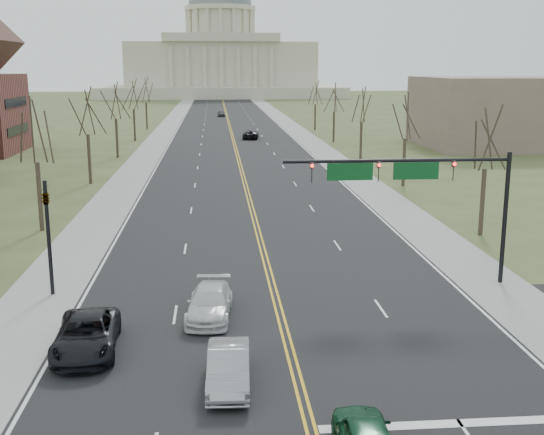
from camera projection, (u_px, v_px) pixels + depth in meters
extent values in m
plane|color=#454D26|center=(307.00, 415.00, 23.19)|extent=(600.00, 600.00, 0.00)
cube|color=black|center=(230.00, 128.00, 130.16)|extent=(20.00, 380.00, 0.01)
cube|color=black|center=(288.00, 344.00, 29.02)|extent=(120.00, 14.00, 0.01)
cube|color=gray|center=(167.00, 128.00, 129.18)|extent=(4.00, 380.00, 0.03)
cube|color=gray|center=(292.00, 127.00, 131.14)|extent=(4.00, 380.00, 0.03)
cube|color=gold|center=(230.00, 128.00, 130.16)|extent=(0.42, 380.00, 0.01)
cube|color=silver|center=(178.00, 128.00, 129.36)|extent=(0.15, 380.00, 0.01)
cube|color=silver|center=(281.00, 127.00, 130.96)|extent=(0.15, 380.00, 0.01)
cube|color=silver|center=(460.00, 423.00, 22.62)|extent=(9.50, 0.50, 0.01)
cube|color=beige|center=(221.00, 91.00, 265.87)|extent=(90.00, 60.00, 4.00)
cube|color=beige|center=(221.00, 64.00, 263.69)|extent=(70.00, 40.00, 16.00)
cube|color=beige|center=(221.00, 37.00, 241.68)|extent=(42.00, 3.00, 3.00)
cylinder|color=beige|center=(220.00, 27.00, 260.63)|extent=(24.00, 24.00, 12.00)
cylinder|color=beige|center=(220.00, 9.00, 259.15)|extent=(27.00, 27.00, 1.60)
ellipsoid|color=slate|center=(220.00, 6.00, 258.97)|extent=(24.00, 24.00, 22.80)
cylinder|color=black|center=(505.00, 218.00, 36.56)|extent=(0.24, 0.24, 7.20)
cylinder|color=black|center=(398.00, 161.00, 35.37)|extent=(12.00, 0.18, 0.18)
imported|color=black|center=(453.00, 170.00, 35.73)|extent=(0.35, 0.40, 1.10)
sphere|color=#FF0C0C|center=(455.00, 164.00, 35.51)|extent=(0.18, 0.18, 0.18)
imported|color=black|center=(378.00, 171.00, 35.41)|extent=(0.35, 0.40, 1.10)
sphere|color=#FF0C0C|center=(379.00, 165.00, 35.18)|extent=(0.18, 0.18, 0.18)
imported|color=black|center=(312.00, 172.00, 35.12)|extent=(0.35, 0.40, 1.10)
sphere|color=#FF0C0C|center=(312.00, 166.00, 34.90)|extent=(0.18, 0.18, 0.18)
cube|color=#0C4C1E|center=(416.00, 171.00, 35.57)|extent=(2.40, 0.12, 0.90)
cube|color=#0C4C1E|center=(350.00, 172.00, 35.28)|extent=(2.40, 0.12, 0.90)
cylinder|color=black|center=(49.00, 239.00, 34.72)|extent=(0.20, 0.20, 6.00)
imported|color=black|center=(46.00, 196.00, 34.24)|extent=(0.32, 0.36, 0.99)
cylinder|color=#35281F|center=(482.00, 202.00, 47.29)|extent=(0.32, 0.32, 4.68)
cylinder|color=#35281F|center=(40.00, 197.00, 48.61)|extent=(0.32, 0.32, 4.95)
cylinder|color=#35281F|center=(404.00, 162.00, 66.74)|extent=(0.32, 0.32, 4.68)
cylinder|color=#35281F|center=(89.00, 159.00, 68.06)|extent=(0.32, 0.32, 4.95)
cylinder|color=#35281F|center=(361.00, 141.00, 86.19)|extent=(0.32, 0.32, 4.68)
cylinder|color=#35281F|center=(117.00, 138.00, 87.51)|extent=(0.32, 0.32, 4.95)
cylinder|color=#35281F|center=(334.00, 127.00, 105.64)|extent=(0.32, 0.32, 4.68)
cylinder|color=#35281F|center=(134.00, 125.00, 106.96)|extent=(0.32, 0.32, 4.95)
cylinder|color=#35281F|center=(315.00, 117.00, 125.09)|extent=(0.32, 0.32, 4.68)
cylinder|color=#35281F|center=(147.00, 116.00, 126.41)|extent=(0.32, 0.32, 4.95)
cube|color=black|center=(18.00, 130.00, 92.05)|extent=(0.10, 9.80, 1.20)
cube|color=black|center=(16.00, 102.00, 91.25)|extent=(0.10, 9.80, 1.20)
cube|color=#715A50|center=(510.00, 112.00, 99.28)|extent=(25.00, 20.00, 10.00)
imported|color=gray|center=(228.00, 367.00, 25.14)|extent=(1.70, 4.46, 1.45)
imported|color=black|center=(86.00, 335.00, 28.12)|extent=(2.78, 5.50, 1.49)
imported|color=silver|center=(210.00, 303.00, 32.00)|extent=(2.40, 5.05, 1.42)
imported|color=black|center=(251.00, 134.00, 110.45)|extent=(2.95, 5.43, 1.45)
imported|color=#424549|center=(221.00, 114.00, 158.42)|extent=(1.84, 4.11, 1.37)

